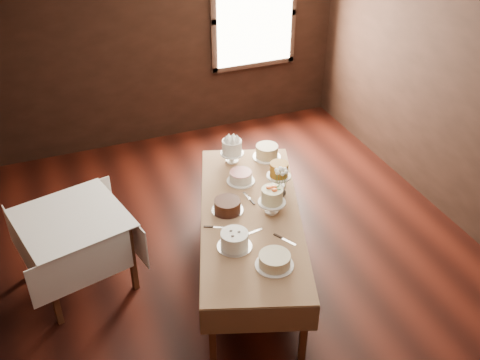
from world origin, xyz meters
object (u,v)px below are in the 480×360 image
cake_server_c (247,196)px  cake_speckled (267,152)px  cake_swirl (235,240)px  cake_server_d (275,199)px  cake_server_e (221,227)px  cake_chocolate (227,206)px  flower_vase (280,191)px  cake_caramel (279,176)px  cake_meringue (232,152)px  cake_server_a (255,231)px  cake_lattice (241,177)px  cake_server_b (289,242)px  cake_flowers (272,202)px  display_table (251,218)px  cake_cream (275,261)px  side_table (72,226)px

cake_server_c → cake_speckled: bearing=-42.4°
cake_swirl → cake_server_d: (0.64, 0.54, -0.07)m
cake_swirl → cake_server_c: (0.40, 0.68, -0.07)m
cake_swirl → cake_server_e: bearing=93.0°
cake_chocolate → flower_vase: 0.58m
cake_server_e → cake_caramel: bearing=53.8°
cake_meringue → cake_server_c: (-0.10, -0.67, -0.12)m
cake_server_a → flower_vase: 0.62m
cake_lattice → cake_caramel: (0.33, -0.22, 0.07)m
cake_server_d → cake_server_e: size_ratio=1.00×
cake_speckled → cake_server_b: size_ratio=1.41×
cake_meringue → cake_caramel: 0.68m
cake_speckled → cake_flowers: cake_flowers is taller
display_table → cake_meringue: bearing=79.7°
cake_meringue → cake_server_e: bearing=-115.8°
cake_speckled → cake_server_d: (-0.25, -0.76, -0.07)m
cake_meringue → cake_chocolate: bearing=-113.7°
cake_caramel → cake_server_b: size_ratio=1.19×
cake_meringue → cake_cream: size_ratio=0.82×
cake_server_c → cake_server_e: bearing=128.9°
side_table → cake_swirl: 1.57m
cake_speckled → cake_caramel: bearing=-102.0°
cake_caramel → cake_swirl: size_ratio=0.84×
cake_flowers → cake_server_e: (-0.54, -0.06, -0.12)m
cake_flowers → cake_server_c: 0.37m
display_table → cake_lattice: bearing=78.1°
display_table → cake_cream: (-0.09, -0.74, 0.11)m
display_table → cake_speckled: cake_speckled is taller
cake_swirl → cake_server_c: bearing=59.8°
cake_meringue → cake_speckled: bearing=-8.9°
cake_flowers → cake_server_c: (-0.12, 0.33, -0.12)m
cake_swirl → cake_flowers: bearing=34.4°
display_table → cake_server_a: (-0.06, -0.26, 0.06)m
flower_vase → cake_server_b: bearing=-108.8°
cake_caramel → cake_server_a: size_ratio=1.19×
cake_chocolate → cake_cream: 0.88m
cake_meringue → cake_server_d: size_ratio=1.14×
display_table → cake_server_c: 0.30m
side_table → cake_flowers: cake_flowers is taller
side_table → cake_server_a: size_ratio=4.82×
cake_chocolate → cake_server_d: size_ratio=1.50×
cake_cream → flower_vase: bearing=62.2°
cake_server_d → flower_vase: (0.07, 0.02, 0.06)m
cake_meringue → cake_server_d: 0.84m
side_table → cake_lattice: size_ratio=3.77×
cake_meringue → cake_cream: (-0.26, -1.70, -0.07)m
display_table → cake_server_b: 0.54m
cake_server_e → cake_lattice: bearing=80.1°
cake_meringue → cake_server_b: bearing=-90.6°
display_table → cake_server_b: size_ratio=10.77×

